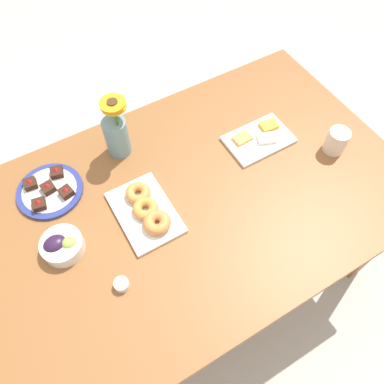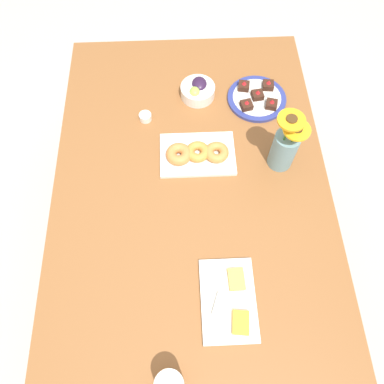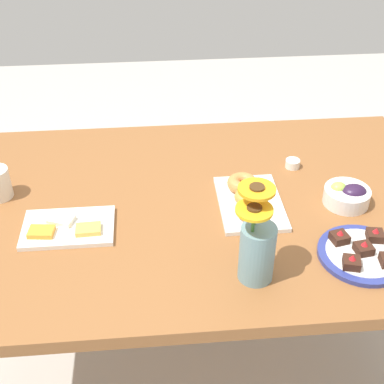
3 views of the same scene
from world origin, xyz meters
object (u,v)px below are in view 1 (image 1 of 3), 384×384
at_px(dining_table, 192,209).
at_px(dessert_plate, 50,190).
at_px(coffee_mug, 337,141).
at_px(jam_cup_honey, 122,284).
at_px(flower_vase, 117,134).
at_px(grape_bowl, 62,245).
at_px(croissant_platter, 146,210).
at_px(cheese_platter, 259,138).

distance_m(dining_table, dessert_plate, 0.53).
bearing_deg(coffee_mug, dessert_plate, 160.26).
xyz_separation_m(coffee_mug, jam_cup_honey, (-0.95, -0.08, -0.04)).
bearing_deg(dessert_plate, jam_cup_honey, -79.97).
bearing_deg(dining_table, jam_cup_honey, -154.48).
bearing_deg(coffee_mug, jam_cup_honey, -174.96).
distance_m(coffee_mug, flower_vase, 0.84).
bearing_deg(dining_table, flower_vase, 111.74).
bearing_deg(flower_vase, dessert_plate, -171.11).
bearing_deg(coffee_mug, grape_bowl, 173.06).
bearing_deg(croissant_platter, coffee_mug, -8.26).
bearing_deg(grape_bowl, croissant_platter, -3.53).
bearing_deg(coffee_mug, cheese_platter, 140.71).
xyz_separation_m(croissant_platter, flower_vase, (0.04, 0.31, 0.08)).
relative_size(dining_table, croissant_platter, 5.71).
bearing_deg(jam_cup_honey, flower_vase, 65.98).
relative_size(dining_table, coffee_mug, 13.91).
bearing_deg(cheese_platter, jam_cup_honey, -159.56).
bearing_deg(jam_cup_honey, coffee_mug, 5.04).
distance_m(dining_table, flower_vase, 0.40).
distance_m(grape_bowl, dessert_plate, 0.24).
height_order(cheese_platter, flower_vase, flower_vase).
xyz_separation_m(grape_bowl, cheese_platter, (0.84, 0.06, -0.02)).
xyz_separation_m(grape_bowl, dessert_plate, (0.03, 0.24, -0.02)).
distance_m(coffee_mug, dessert_plate, 1.09).
bearing_deg(jam_cup_honey, dessert_plate, 100.03).
relative_size(cheese_platter, flower_vase, 0.95).
xyz_separation_m(jam_cup_honey, flower_vase, (0.22, 0.50, 0.08)).
xyz_separation_m(croissant_platter, dessert_plate, (-0.26, 0.26, -0.01)).
xyz_separation_m(coffee_mug, dessert_plate, (-1.03, 0.37, -0.04)).
xyz_separation_m(cheese_platter, flower_vase, (-0.50, 0.23, 0.09)).
height_order(croissant_platter, dessert_plate, same).
height_order(cheese_platter, croissant_platter, croissant_platter).
bearing_deg(dessert_plate, coffee_mug, -19.74).
bearing_deg(coffee_mug, croissant_platter, 171.74).
bearing_deg(dessert_plate, grape_bowl, -98.29).
xyz_separation_m(jam_cup_honey, dessert_plate, (-0.08, 0.45, -0.00)).
height_order(cheese_platter, dessert_plate, dessert_plate).
bearing_deg(dining_table, dessert_plate, 146.91).
height_order(grape_bowl, croissant_platter, grape_bowl).
relative_size(dining_table, cheese_platter, 6.15).
relative_size(grape_bowl, flower_vase, 0.51).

